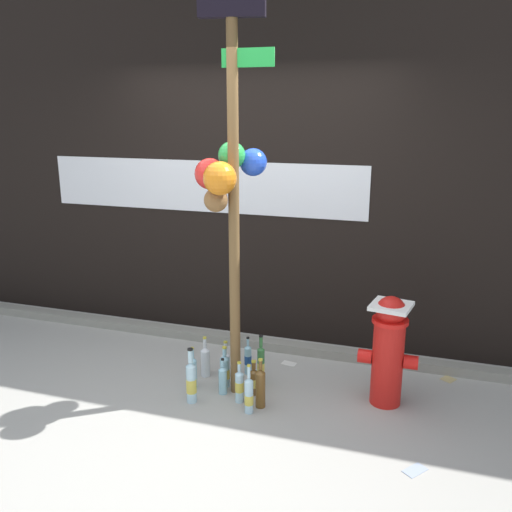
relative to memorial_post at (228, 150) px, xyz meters
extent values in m
plane|color=#9E9B93|center=(-0.16, -0.33, -1.84)|extent=(14.00, 14.00, 0.00)
cube|color=black|center=(-0.16, 1.18, -0.16)|extent=(10.00, 0.20, 3.35)
cube|color=silver|center=(-0.68, 1.08, -0.43)|extent=(3.08, 0.01, 0.47)
cube|color=gray|center=(-0.16, 0.81, -1.80)|extent=(8.00, 0.12, 0.08)
cylinder|color=brown|center=(0.03, 0.00, -0.36)|extent=(0.08, 0.08, 2.96)
cube|color=#198C33|center=(0.14, 0.00, 0.60)|extent=(0.36, 0.02, 0.12)
sphere|color=green|center=(-0.01, 0.10, -0.04)|extent=(0.19, 0.19, 0.19)
sphere|color=orange|center=(-0.01, -0.15, -0.18)|extent=(0.23, 0.23, 0.23)
sphere|color=blue|center=(0.11, 0.20, -0.10)|extent=(0.20, 0.20, 0.20)
sphere|color=red|center=(-0.13, -0.01, -0.17)|extent=(0.22, 0.22, 0.22)
sphere|color=brown|center=(-0.07, -0.07, -0.34)|extent=(0.17, 0.17, 0.17)
sphere|color=brown|center=(-0.07, -0.07, -0.21)|extent=(0.12, 0.12, 0.12)
sphere|color=brown|center=(-0.11, -0.07, -0.17)|extent=(0.05, 0.05, 0.05)
sphere|color=brown|center=(-0.03, -0.07, -0.17)|extent=(0.05, 0.05, 0.05)
sphere|color=brown|center=(-0.07, -0.12, -0.21)|extent=(0.04, 0.04, 0.04)
cylinder|color=red|center=(1.15, 0.18, -1.52)|extent=(0.23, 0.23, 0.64)
cylinder|color=red|center=(1.15, 0.18, -1.19)|extent=(0.26, 0.26, 0.03)
sphere|color=red|center=(1.15, 0.18, -1.11)|extent=(0.21, 0.21, 0.21)
cylinder|color=red|center=(0.98, 0.18, -1.49)|extent=(0.10, 0.10, 0.10)
cylinder|color=red|center=(1.31, 0.18, -1.49)|extent=(0.10, 0.10, 0.10)
cube|color=white|center=(1.15, 0.18, -1.07)|extent=(0.32, 0.32, 0.03)
cylinder|color=#93CCE0|center=(-0.30, -0.04, -1.72)|extent=(0.06, 0.06, 0.23)
cone|color=#93CCE0|center=(-0.30, -0.04, -1.59)|extent=(0.06, 0.06, 0.02)
cylinder|color=#93CCE0|center=(-0.30, -0.04, -1.55)|extent=(0.02, 0.02, 0.07)
cylinder|color=gold|center=(-0.30, -0.04, -1.51)|extent=(0.03, 0.03, 0.01)
cylinder|color=#B2DBEA|center=(0.11, -0.14, -1.72)|extent=(0.06, 0.06, 0.22)
cone|color=#B2DBEA|center=(0.11, -0.14, -1.60)|extent=(0.06, 0.06, 0.03)
cylinder|color=#B2DBEA|center=(0.11, -0.14, -1.56)|extent=(0.03, 0.03, 0.06)
cylinder|color=#D8C64C|center=(0.11, -0.14, -1.71)|extent=(0.07, 0.07, 0.08)
cylinder|color=gold|center=(0.11, -0.14, -1.52)|extent=(0.03, 0.03, 0.01)
cylinder|color=#B2DBEA|center=(-0.22, -0.25, -1.69)|extent=(0.07, 0.07, 0.29)
cone|color=#B2DBEA|center=(-0.22, -0.25, -1.53)|extent=(0.07, 0.07, 0.03)
cylinder|color=#B2DBEA|center=(-0.22, -0.25, -1.47)|extent=(0.04, 0.04, 0.10)
cylinder|color=#D8C64C|center=(-0.22, -0.25, -1.71)|extent=(0.08, 0.08, 0.11)
cylinder|color=black|center=(-0.22, -0.25, -1.41)|extent=(0.04, 0.04, 0.01)
cylinder|color=#B2DBEA|center=(0.23, -0.26, -1.71)|extent=(0.06, 0.06, 0.25)
cone|color=#B2DBEA|center=(0.23, -0.26, -1.58)|extent=(0.06, 0.06, 0.03)
cylinder|color=#B2DBEA|center=(0.23, -0.26, -1.52)|extent=(0.02, 0.02, 0.09)
cylinder|color=#D8C64C|center=(0.23, -0.26, -1.73)|extent=(0.06, 0.06, 0.07)
cylinder|color=gold|center=(0.23, -0.26, -1.47)|extent=(0.03, 0.03, 0.01)
cylinder|color=brown|center=(0.28, -0.16, -1.70)|extent=(0.07, 0.07, 0.27)
cone|color=brown|center=(0.28, -0.16, -1.55)|extent=(0.07, 0.07, 0.03)
cylinder|color=brown|center=(0.28, -0.16, -1.50)|extent=(0.03, 0.03, 0.07)
cylinder|color=gold|center=(0.28, -0.16, -1.46)|extent=(0.03, 0.03, 0.01)
cylinder|color=silver|center=(-0.28, 0.16, -1.73)|extent=(0.07, 0.07, 0.22)
cone|color=silver|center=(-0.28, 0.16, -1.60)|extent=(0.07, 0.07, 0.03)
cylinder|color=silver|center=(-0.28, 0.16, -1.55)|extent=(0.03, 0.03, 0.07)
cylinder|color=gold|center=(-0.28, 0.16, -1.50)|extent=(0.03, 0.03, 0.01)
cylinder|color=#337038|center=(0.18, 0.19, -1.69)|extent=(0.06, 0.06, 0.29)
cone|color=#337038|center=(0.18, 0.19, -1.54)|extent=(0.06, 0.06, 0.02)
cylinder|color=#337038|center=(0.18, 0.19, -1.49)|extent=(0.03, 0.03, 0.09)
cylinder|color=#D8C64C|center=(0.18, 0.19, -1.72)|extent=(0.06, 0.06, 0.11)
cylinder|color=black|center=(0.18, 0.19, -1.44)|extent=(0.03, 0.03, 0.01)
cylinder|color=#93CCE0|center=(0.04, 0.30, -1.72)|extent=(0.06, 0.06, 0.23)
cone|color=#93CCE0|center=(0.04, 0.30, -1.60)|extent=(0.06, 0.06, 0.02)
cylinder|color=#93CCE0|center=(0.04, 0.30, -1.55)|extent=(0.02, 0.02, 0.06)
cylinder|color=#1E478C|center=(0.04, 0.30, -1.71)|extent=(0.06, 0.06, 0.07)
cylinder|color=black|center=(0.04, 0.30, -1.52)|extent=(0.02, 0.02, 0.01)
cylinder|color=brown|center=(0.18, 0.00, -1.75)|extent=(0.07, 0.07, 0.18)
cone|color=brown|center=(0.18, 0.00, -1.64)|extent=(0.07, 0.07, 0.03)
cylinder|color=brown|center=(0.18, 0.00, -1.60)|extent=(0.03, 0.03, 0.06)
cylinder|color=#D8C64C|center=(0.18, 0.00, -1.74)|extent=(0.07, 0.07, 0.07)
cylinder|color=gold|center=(0.18, 0.00, -1.56)|extent=(0.04, 0.04, 0.01)
cylinder|color=#93CCE0|center=(-0.07, 0.05, -1.72)|extent=(0.07, 0.07, 0.23)
cone|color=#93CCE0|center=(-0.07, 0.05, -1.59)|extent=(0.07, 0.07, 0.03)
cylinder|color=#93CCE0|center=(-0.07, 0.05, -1.54)|extent=(0.03, 0.03, 0.06)
cylinder|color=#D8C64C|center=(-0.07, 0.05, -1.73)|extent=(0.08, 0.08, 0.08)
cylinder|color=gold|center=(-0.07, 0.05, -1.51)|extent=(0.04, 0.04, 0.01)
cylinder|color=silver|center=(-0.13, 0.21, -1.75)|extent=(0.07, 0.07, 0.18)
cone|color=silver|center=(-0.13, 0.21, -1.64)|extent=(0.07, 0.07, 0.03)
cylinder|color=silver|center=(-0.13, 0.21, -1.59)|extent=(0.03, 0.03, 0.08)
cylinder|color=gold|center=(-0.13, 0.21, -1.54)|extent=(0.03, 0.03, 0.01)
cylinder|color=#93CCE0|center=(-0.05, -0.06, -1.74)|extent=(0.06, 0.06, 0.20)
cone|color=#93CCE0|center=(-0.05, -0.06, -1.63)|extent=(0.06, 0.06, 0.03)
cylinder|color=#93CCE0|center=(-0.05, -0.06, -1.59)|extent=(0.02, 0.02, 0.06)
cylinder|color=black|center=(-0.05, -0.06, -1.55)|extent=(0.03, 0.03, 0.01)
cube|color=#8C99B2|center=(1.39, -0.57, -1.83)|extent=(0.16, 0.17, 0.01)
cube|color=silver|center=(0.31, 0.58, -1.83)|extent=(0.13, 0.10, 0.01)
cube|color=#8C99B2|center=(0.11, 0.34, -1.83)|extent=(0.09, 0.09, 0.01)
cube|color=tan|center=(1.61, 0.69, -1.83)|extent=(0.14, 0.14, 0.01)
camera|label=1|loc=(1.33, -3.57, 0.29)|focal=38.33mm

